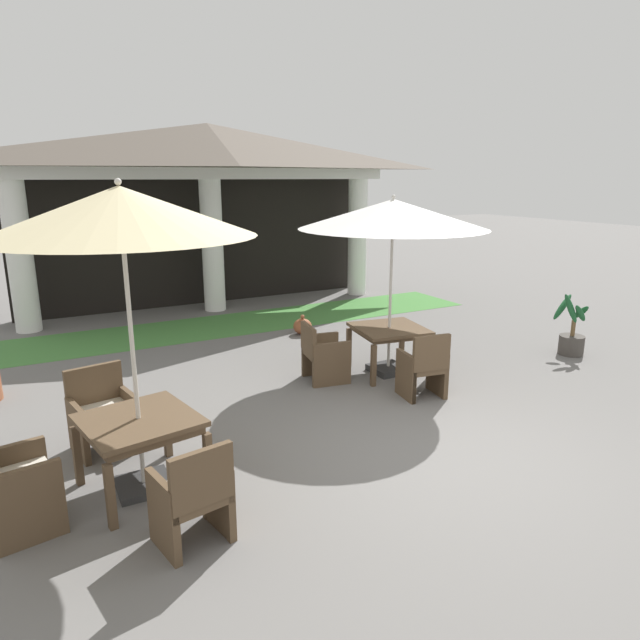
# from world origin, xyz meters

# --- Properties ---
(ground_plane) EXTENTS (60.00, 60.00, 0.00)m
(ground_plane) POSITION_xyz_m (0.00, 0.00, 0.00)
(ground_plane) COLOR slate
(background_pavilion) EXTENTS (8.76, 2.71, 4.03)m
(background_pavilion) POSITION_xyz_m (0.00, 7.88, 3.12)
(background_pavilion) COLOR white
(background_pavilion) RESTS_ON ground
(lawn_strip) EXTENTS (10.56, 1.77, 0.01)m
(lawn_strip) POSITION_xyz_m (0.00, 6.35, 0.00)
(lawn_strip) COLOR #47843D
(lawn_strip) RESTS_ON ground
(patio_table_near_foreground) EXTENTS (1.16, 1.16, 0.73)m
(patio_table_near_foreground) POSITION_xyz_m (-2.99, 0.83, 0.64)
(patio_table_near_foreground) COLOR brown
(patio_table_near_foreground) RESTS_ON ground
(patio_umbrella_near_foreground) EXTENTS (2.33, 2.33, 2.92)m
(patio_umbrella_near_foreground) POSITION_xyz_m (-2.99, 0.83, 2.62)
(patio_umbrella_near_foreground) COLOR #2D2D2D
(patio_umbrella_near_foreground) RESTS_ON ground
(patio_chair_near_foreground_west) EXTENTS (0.65, 0.67, 0.88)m
(patio_chair_near_foreground_west) POSITION_xyz_m (-4.05, 0.63, 0.42)
(patio_chair_near_foreground_west) COLOR brown
(patio_chair_near_foreground_west) RESTS_ON ground
(patio_chair_near_foreground_south) EXTENTS (0.63, 0.58, 0.91)m
(patio_chair_near_foreground_south) POSITION_xyz_m (-2.79, -0.23, 0.41)
(patio_chair_near_foreground_south) COLOR brown
(patio_chair_near_foreground_south) RESTS_ON ground
(patio_chair_near_foreground_north) EXTENTS (0.73, 0.67, 0.90)m
(patio_chair_near_foreground_north) POSITION_xyz_m (-3.19, 1.90, 0.40)
(patio_chair_near_foreground_north) COLOR brown
(patio_chair_near_foreground_north) RESTS_ON ground
(patio_table_mid_left) EXTENTS (1.15, 1.15, 0.72)m
(patio_table_mid_left) POSITION_xyz_m (1.02, 2.44, 0.63)
(patio_table_mid_left) COLOR brown
(patio_table_mid_left) RESTS_ON ground
(patio_umbrella_mid_left) EXTENTS (2.76, 2.76, 2.68)m
(patio_umbrella_mid_left) POSITION_xyz_m (1.02, 2.44, 2.39)
(patio_umbrella_mid_left) COLOR #2D2D2D
(patio_umbrella_mid_left) RESTS_ON ground
(patio_chair_mid_left_south) EXTENTS (0.62, 0.58, 0.92)m
(patio_chair_mid_left_south) POSITION_xyz_m (0.85, 1.39, 0.41)
(patio_chair_mid_left_south) COLOR brown
(patio_chair_mid_left_south) RESTS_ON ground
(patio_chair_mid_left_west) EXTENTS (0.67, 0.66, 0.86)m
(patio_chair_mid_left_west) POSITION_xyz_m (-0.03, 2.61, 0.40)
(patio_chair_mid_left_west) COLOR brown
(patio_chair_mid_left_west) RESTS_ON ground
(potted_palm_right_edge) EXTENTS (0.53, 0.52, 1.06)m
(potted_palm_right_edge) POSITION_xyz_m (4.27, 1.71, 0.32)
(potted_palm_right_edge) COLOR #47423D
(potted_palm_right_edge) RESTS_ON ground
(terracotta_urn) EXTENTS (0.36, 0.36, 0.38)m
(terracotta_urn) POSITION_xyz_m (0.83, 5.00, 0.15)
(terracotta_urn) COLOR brown
(terracotta_urn) RESTS_ON ground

